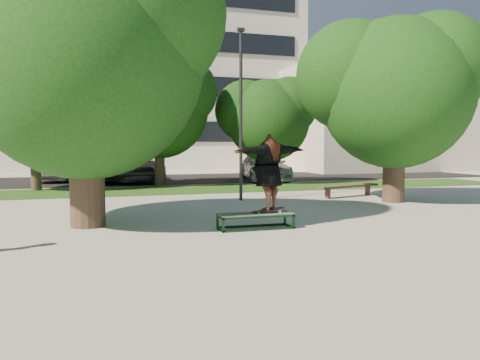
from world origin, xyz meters
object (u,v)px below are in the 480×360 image
object	(u,v)px
bench	(348,187)
car_grey	(135,167)
grind_box	(256,221)
car_dark	(109,169)
tree_left	(80,45)
lamppost	(241,113)
tree_right	(392,85)
car_silver_b	(264,166)
car_silver_a	(57,168)

from	to	relation	value
bench	car_grey	distance (m)	12.18
grind_box	car_dark	distance (m)	15.59
tree_left	car_grey	bearing A→B (deg)	80.37
tree_left	car_dark	bearing A→B (deg)	86.05
tree_left	car_dark	world-z (taller)	tree_left
lamppost	bench	size ratio (longest dim) A/B	2.06
tree_right	car_silver_b	distance (m)	10.97
car_dark	car_silver_b	world-z (taller)	car_silver_b
tree_left	car_silver_b	size ratio (longest dim) A/B	1.32
bench	lamppost	bearing A→B (deg)	161.52
bench	car_silver_a	world-z (taller)	car_silver_a
grind_box	car_silver_a	size ratio (longest dim) A/B	0.41
tree_left	grind_box	world-z (taller)	tree_left
lamppost	car_silver_a	distance (m)	13.48
grind_box	bench	world-z (taller)	bench
grind_box	car_grey	size ratio (longest dim) A/B	0.32
car_silver_b	car_silver_a	bearing A→B (deg)	173.70
tree_right	car_silver_a	bearing A→B (deg)	132.24
car_silver_b	grind_box	bearing A→B (deg)	-103.20
lamppost	car_silver_a	xyz separation A→B (m)	(-7.03, 11.25, -2.41)
tree_left	lamppost	size ratio (longest dim) A/B	1.16
grind_box	tree_right	bearing A→B (deg)	29.97
tree_left	grind_box	size ratio (longest dim) A/B	3.95
grind_box	car_silver_a	bearing A→B (deg)	108.74
lamppost	car_silver_a	size ratio (longest dim) A/B	1.40
tree_right	grind_box	xyz separation A→B (m)	(-6.26, -3.61, -3.90)
bench	car_dark	size ratio (longest dim) A/B	0.67
lamppost	grind_box	size ratio (longest dim) A/B	3.39
grind_box	car_dark	xyz separation A→B (m)	(-3.01, 15.29, 0.54)
car_dark	car_silver_b	size ratio (longest dim) A/B	0.82
bench	car_silver_b	bearing A→B (deg)	75.31
lamppost	car_silver_b	distance (m)	9.69
grind_box	car_grey	bearing A→B (deg)	96.25
tree_left	lamppost	world-z (taller)	tree_left
bench	tree_right	bearing A→B (deg)	-87.69
tree_right	car_dark	world-z (taller)	tree_right
car_grey	tree_right	bearing A→B (deg)	-58.78
tree_left	lamppost	bearing A→B (deg)	36.42
grind_box	lamppost	bearing A→B (deg)	76.34
tree_right	tree_left	bearing A→B (deg)	-168.97
lamppost	car_silver_b	size ratio (longest dim) A/B	1.13
tree_right	car_dark	xyz separation A→B (m)	(-9.27, 11.68, -3.36)
bench	car_silver_b	xyz separation A→B (m)	(-0.30, 8.64, 0.40)
bench	car_silver_b	world-z (taller)	car_silver_b
car_dark	car_silver_b	bearing A→B (deg)	-12.92
tree_left	grind_box	bearing A→B (deg)	-22.30
car_grey	car_dark	bearing A→B (deg)	170.06
tree_left	bench	bearing A→B (deg)	21.44
tree_right	bench	world-z (taller)	tree_right
lamppost	grind_box	distance (m)	6.41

